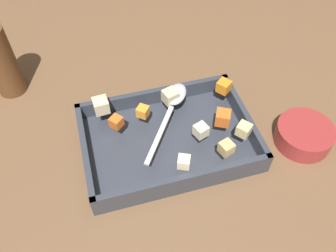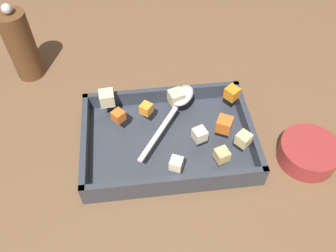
{
  "view_description": "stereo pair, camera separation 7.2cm",
  "coord_description": "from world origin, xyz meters",
  "views": [
    {
      "loc": [
        -0.14,
        -0.44,
        0.62
      ],
      "look_at": [
        -0.02,
        -0.01,
        0.06
      ],
      "focal_mm": 37.57,
      "sensor_mm": 36.0,
      "label": 1
    },
    {
      "loc": [
        -0.07,
        -0.46,
        0.62
      ],
      "look_at": [
        -0.02,
        -0.01,
        0.06
      ],
      "focal_mm": 37.57,
      "sensor_mm": 36.0,
      "label": 2
    }
  ],
  "objects": [
    {
      "name": "ground_plane",
      "position": [
        0.0,
        0.0,
        0.0
      ],
      "size": [
        4.0,
        4.0,
        0.0
      ],
      "primitive_type": "plane",
      "color": "brown"
    },
    {
      "name": "baking_dish",
      "position": [
        -0.02,
        -0.01,
        0.02
      ],
      "size": [
        0.36,
        0.25,
        0.05
      ],
      "color": "#333842",
      "rests_on": "ground_plane"
    },
    {
      "name": "carrot_chunk_near_spoon",
      "position": [
        -0.12,
        0.03,
        0.06
      ],
      "size": [
        0.03,
        0.03,
        0.02
      ],
      "primitive_type": "cube",
      "rotation": [
        0.0,
        0.0,
        2.28
      ],
      "color": "orange",
      "rests_on": "baking_dish"
    },
    {
      "name": "carrot_chunk_corner_nw",
      "position": [
        0.09,
        -0.02,
        0.07
      ],
      "size": [
        0.04,
        0.04,
        0.03
      ],
      "primitive_type": "cube",
      "rotation": [
        0.0,
        0.0,
        4.23
      ],
      "color": "orange",
      "rests_on": "baking_dish"
    },
    {
      "name": "carrot_chunk_center",
      "position": [
        0.13,
        0.07,
        0.07
      ],
      "size": [
        0.04,
        0.04,
        0.03
      ],
      "primitive_type": "cube",
      "rotation": [
        0.0,
        0.0,
        5.37
      ],
      "color": "orange",
      "rests_on": "baking_dish"
    },
    {
      "name": "carrot_chunk_far_right",
      "position": [
        -0.06,
        0.05,
        0.06
      ],
      "size": [
        0.03,
        0.03,
        0.02
      ],
      "primitive_type": "cube",
      "rotation": [
        0.0,
        0.0,
        0.88
      ],
      "color": "orange",
      "rests_on": "baking_dish"
    },
    {
      "name": "potato_chunk_corner_se",
      "position": [
        0.04,
        -0.04,
        0.07
      ],
      "size": [
        0.03,
        0.03,
        0.02
      ],
      "primitive_type": "cube",
      "rotation": [
        0.0,
        0.0,
        3.49
      ],
      "color": "beige",
      "rests_on": "baking_dish"
    },
    {
      "name": "potato_chunk_near_left",
      "position": [
        -0.01,
        -0.1,
        0.06
      ],
      "size": [
        0.03,
        0.03,
        0.02
      ],
      "primitive_type": "cube",
      "rotation": [
        0.0,
        0.0,
        2.72
      ],
      "color": "beige",
      "rests_on": "baking_dish"
    },
    {
      "name": "potato_chunk_heap_top",
      "position": [
        0.01,
        0.07,
        0.07
      ],
      "size": [
        0.04,
        0.04,
        0.03
      ],
      "primitive_type": "cube",
      "rotation": [
        0.0,
        0.0,
        5.01
      ],
      "color": "beige",
      "rests_on": "baking_dish"
    },
    {
      "name": "potato_chunk_corner_sw",
      "position": [
        0.07,
        -0.09,
        0.07
      ],
      "size": [
        0.03,
        0.03,
        0.02
      ],
      "primitive_type": "cube",
      "rotation": [
        0.0,
        0.0,
        1.89
      ],
      "color": "tan",
      "rests_on": "baking_dish"
    },
    {
      "name": "potato_chunk_near_right",
      "position": [
        0.12,
        -0.06,
        0.07
      ],
      "size": [
        0.04,
        0.04,
        0.03
      ],
      "primitive_type": "cube",
      "rotation": [
        0.0,
        0.0,
        5.39
      ],
      "color": "#E0CC89",
      "rests_on": "baking_dish"
    },
    {
      "name": "potato_chunk_rim_edge",
      "position": [
        -0.14,
        0.08,
        0.07
      ],
      "size": [
        0.03,
        0.03,
        0.03
      ],
      "primitive_type": "cube",
      "rotation": [
        0.0,
        0.0,
        3.22
      ],
      "color": "beige",
      "rests_on": "baking_dish"
    },
    {
      "name": "serving_spoon",
      "position": [
        0.02,
        0.07,
        0.06
      ],
      "size": [
        0.15,
        0.2,
        0.02
      ],
      "rotation": [
        0.0,
        0.0,
        4.12
      ],
      "color": "silver",
      "rests_on": "baking_dish"
    },
    {
      "name": "pepper_mill",
      "position": [
        -0.34,
        0.26,
        0.09
      ],
      "size": [
        0.07,
        0.07,
        0.2
      ],
      "color": "brown",
      "rests_on": "ground_plane"
    },
    {
      "name": "small_prep_bowl",
      "position": [
        0.26,
        -0.08,
        0.02
      ],
      "size": [
        0.12,
        0.12,
        0.04
      ],
      "primitive_type": "cylinder",
      "color": "maroon",
      "rests_on": "ground_plane"
    }
  ]
}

